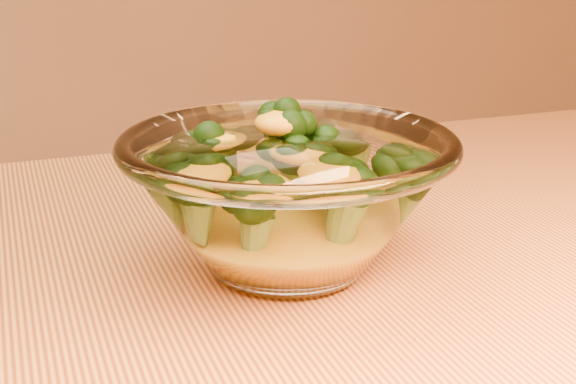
{
  "coord_description": "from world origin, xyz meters",
  "views": [
    {
      "loc": [
        -0.15,
        -0.48,
        1.0
      ],
      "look_at": [
        0.04,
        0.03,
        0.81
      ],
      "focal_mm": 50.0,
      "sensor_mm": 36.0,
      "label": 1
    }
  ],
  "objects": [
    {
      "name": "glass_bowl",
      "position": [
        0.04,
        0.03,
        0.81
      ],
      "size": [
        0.25,
        0.25,
        0.11
      ],
      "color": "white",
      "rests_on": "table"
    },
    {
      "name": "cheese_sauce",
      "position": [
        0.04,
        0.03,
        0.78
      ],
      "size": [
        0.14,
        0.14,
        0.04
      ],
      "primitive_type": "ellipsoid",
      "color": "#EFA314",
      "rests_on": "glass_bowl"
    },
    {
      "name": "broccoli_heap",
      "position": [
        0.04,
        0.04,
        0.82
      ],
      "size": [
        0.17,
        0.16,
        0.09
      ],
      "color": "black",
      "rests_on": "cheese_sauce"
    }
  ]
}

